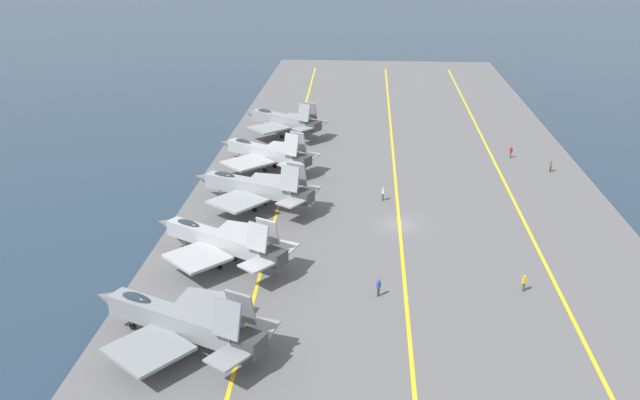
{
  "coord_description": "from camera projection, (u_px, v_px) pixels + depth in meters",
  "views": [
    {
      "loc": [
        -73.36,
        4.09,
        33.06
      ],
      "look_at": [
        0.81,
        9.46,
        2.9
      ],
      "focal_mm": 38.0,
      "sensor_mm": 36.0,
      "label": 1
    }
  ],
  "objects": [
    {
      "name": "crew_red_vest",
      "position": [
        511.0,
        152.0,
        102.32
      ],
      "size": [
        0.41,
        0.46,
        1.83
      ],
      "color": "#4C473D",
      "rests_on": "carrier_deck"
    },
    {
      "name": "deck_stripe_foul_line",
      "position": [
        527.0,
        228.0,
        78.81
      ],
      "size": [
        188.24,
        1.39,
        0.01
      ],
      "primitive_type": "cube",
      "rotation": [
        0.0,
        0.0,
        -0.01
      ],
      "color": "yellow",
      "rests_on": "carrier_deck"
    },
    {
      "name": "carrier_deck",
      "position": [
        399.0,
        226.0,
        79.88
      ],
      "size": [
        209.15,
        54.05,
        0.4
      ],
      "primitive_type": "cube",
      "color": "slate",
      "rests_on": "ground"
    },
    {
      "name": "crew_brown_vest",
      "position": [
        551.0,
        165.0,
        96.48
      ],
      "size": [
        0.4,
        0.29,
        1.79
      ],
      "color": "#383328",
      "rests_on": "carrier_deck"
    },
    {
      "name": "parked_jet_nearest",
      "position": [
        177.0,
        321.0,
        55.89
      ],
      "size": [
        13.56,
        17.18,
        6.32
      ],
      "color": "gray",
      "rests_on": "carrier_deck"
    },
    {
      "name": "parked_jet_second",
      "position": [
        219.0,
        240.0,
        69.71
      ],
      "size": [
        13.02,
        16.58,
        6.11
      ],
      "color": "#A8AAAF",
      "rests_on": "carrier_deck"
    },
    {
      "name": "deck_stripe_centerline",
      "position": [
        399.0,
        224.0,
        79.8
      ],
      "size": [
        188.24,
        0.36,
        0.01
      ],
      "primitive_type": "cube",
      "color": "yellow",
      "rests_on": "carrier_deck"
    },
    {
      "name": "crew_white_vest",
      "position": [
        383.0,
        193.0,
        86.38
      ],
      "size": [
        0.4,
        0.29,
        1.78
      ],
      "color": "#4C473D",
      "rests_on": "carrier_deck"
    },
    {
      "name": "parked_jet_third",
      "position": [
        253.0,
        187.0,
        83.69
      ],
      "size": [
        13.76,
        16.9,
        6.56
      ],
      "color": "#93999E",
      "rests_on": "carrier_deck"
    },
    {
      "name": "crew_blue_vest",
      "position": [
        378.0,
        287.0,
        63.97
      ],
      "size": [
        0.46,
        0.44,
        1.84
      ],
      "color": "#383328",
      "rests_on": "carrier_deck"
    },
    {
      "name": "ground_plane",
      "position": [
        399.0,
        227.0,
        79.96
      ],
      "size": [
        2000.0,
        2000.0,
        0.0
      ],
      "primitive_type": "plane",
      "color": "#23384C"
    },
    {
      "name": "parked_jet_fourth",
      "position": [
        265.0,
        152.0,
        97.05
      ],
      "size": [
        14.02,
        15.8,
        6.35
      ],
      "color": "#A8AAAF",
      "rests_on": "carrier_deck"
    },
    {
      "name": "deck_stripe_edge_line",
      "position": [
        274.0,
        221.0,
        80.8
      ],
      "size": [
        188.18,
        5.42,
        0.01
      ],
      "primitive_type": "cube",
      "rotation": [
        0.0,
        0.0,
        0.03
      ],
      "color": "yellow",
      "rests_on": "carrier_deck"
    },
    {
      "name": "parked_jet_fifth",
      "position": [
        282.0,
        120.0,
        112.54
      ],
      "size": [
        13.22,
        15.07,
        6.34
      ],
      "color": "gray",
      "rests_on": "carrier_deck"
    },
    {
      "name": "crew_yellow_vest",
      "position": [
        524.0,
        282.0,
        64.86
      ],
      "size": [
        0.37,
        0.44,
        1.73
      ],
      "color": "#4C473D",
      "rests_on": "carrier_deck"
    }
  ]
}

